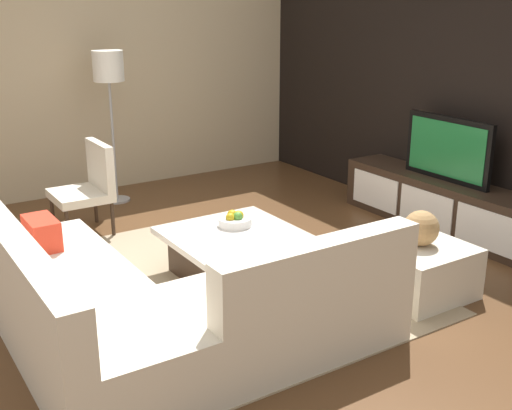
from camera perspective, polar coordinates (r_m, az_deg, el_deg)
ground_plane at (r=5.12m, az=-2.14°, el=-7.16°), size 14.00×14.00×0.00m
feature_wall_back at (r=6.49m, az=18.98°, el=10.19°), size 6.40×0.12×2.80m
side_wall_left at (r=7.67m, az=-13.57°, el=11.73°), size 0.12×5.20×2.80m
area_rug at (r=5.20m, az=-2.71°, el=-6.71°), size 2.98×2.45×0.01m
media_console at (r=6.50m, az=16.28°, el=0.03°), size 2.28×0.48×0.50m
television at (r=6.36m, az=16.72°, el=4.81°), size 0.99×0.06×0.61m
sectional_couch at (r=4.23m, az=-9.25°, el=-8.77°), size 2.36×2.28×0.83m
coffee_table at (r=5.16m, az=-1.78°, el=-4.49°), size 1.06×1.01×0.38m
accent_chair_near at (r=6.31m, az=-14.63°, el=1.93°), size 0.56×0.51×0.87m
floor_lamp at (r=7.06m, az=-12.99°, el=11.19°), size 0.32×0.32×1.65m
ottoman at (r=5.06m, az=14.20°, el=-5.58°), size 0.70×0.70×0.40m
fruit_bowl at (r=5.27m, az=-1.89°, el=-1.35°), size 0.28×0.28×0.13m
decorative_ball at (r=4.94m, az=14.50°, el=-2.01°), size 0.27×0.27×0.27m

